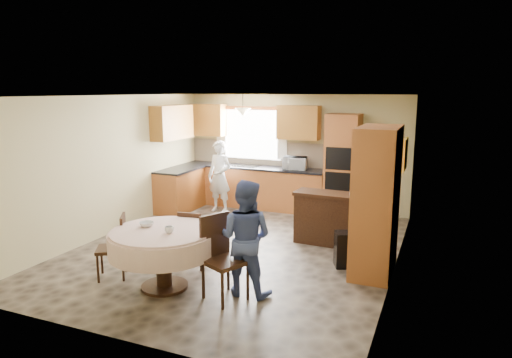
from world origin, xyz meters
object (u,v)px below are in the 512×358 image
Objects in this scene: dining_table at (163,243)px; person_dining at (245,238)px; chair_right at (221,253)px; oven_tower at (342,166)px; cupboard at (376,201)px; sideboard at (329,220)px; chair_left at (116,243)px; person_sink at (220,177)px; chair_back at (192,237)px.

dining_table is 1.10m from person_dining.
oven_tower is at bearing 18.37° from chair_right.
cupboard reaches higher than chair_right.
sideboard is 0.78× the size of person_dining.
oven_tower is at bearing 120.85° from chair_left.
chair_left is 0.60× the size of person_dining.
cupboard is at bearing -136.52° from person_dining.
sideboard is 2.40m from person_dining.
cupboard is at bearing 83.55° from chair_left.
person_sink reaches higher than chair_right.
chair_back is at bearing -160.51° from cupboard.
oven_tower is 1.51× the size of dining_table.
person_dining is at bearing -94.83° from oven_tower.
cupboard is 1.99m from person_dining.
cupboard is 2.34m from chair_right.
cupboard reaches higher than sideboard.
sideboard is 3.04m from dining_table.
oven_tower is 1.94m from sideboard.
person_sink is (-2.67, 1.17, 0.35)m from sideboard.
dining_table is 3.91m from person_sink.
person_sink reaches higher than sideboard.
chair_right is (1.63, -0.00, 0.10)m from chair_left.
cupboard reaches higher than chair_left.
person_dining is at bearing -99.68° from sideboard.
oven_tower is at bearing 111.08° from cupboard.
oven_tower is 1.81× the size of sideboard.
oven_tower reaches higher than chair_right.
person_sink is at bearing -77.50° from chair_back.
chair_left is 3.73m from person_sink.
person_sink is at bearing 152.11° from chair_left.
oven_tower reaches higher than sideboard.
sideboard is 2.94m from person_sink.
chair_right is at bearing 132.03° from chair_back.
sideboard is 1.09× the size of chair_right.
chair_back is (-1.41, -3.66, -0.58)m from oven_tower.
cupboard is 2.70m from chair_back.
person_dining is at bearing 148.00° from chair_back.
person_sink is at bearing 159.52° from sideboard.
chair_right is at bearing 57.69° from chair_left.
sideboard is at bearing -103.25° from person_dining.
chair_left is at bearing -116.93° from oven_tower.
chair_back is 0.81× the size of chair_right.
chair_left is at bearing -130.19° from sideboard.
dining_table is (-1.41, -4.41, -0.44)m from oven_tower.
cupboard is (1.07, -2.78, -0.01)m from oven_tower.
dining_table is 0.94× the size of person_dining.
sideboard is 2.43m from chair_back.
chair_back is (-1.59, -1.83, 0.06)m from sideboard.
oven_tower is at bearing -118.48° from chair_back.
sideboard is 2.66m from chair_right.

